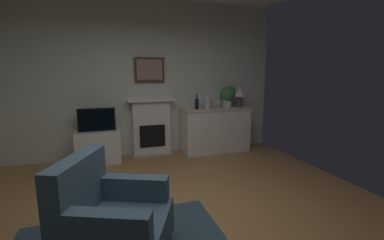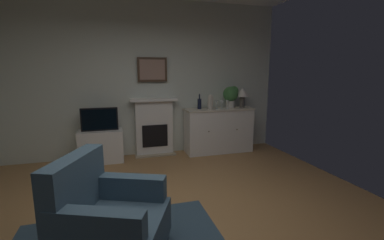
% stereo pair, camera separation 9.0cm
% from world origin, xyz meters
% --- Properties ---
extents(ground_plane, '(5.23, 5.42, 0.10)m').
position_xyz_m(ground_plane, '(0.00, 0.00, -0.05)').
color(ground_plane, '#9E7042').
rests_on(ground_plane, ground).
extents(wall_rear, '(5.23, 0.06, 2.91)m').
position_xyz_m(wall_rear, '(0.00, 2.68, 1.45)').
color(wall_rear, silver).
rests_on(wall_rear, ground_plane).
extents(fireplace_unit, '(0.87, 0.30, 1.10)m').
position_xyz_m(fireplace_unit, '(0.10, 2.55, 0.55)').
color(fireplace_unit, white).
rests_on(fireplace_unit, ground_plane).
extents(framed_picture, '(0.55, 0.04, 0.45)m').
position_xyz_m(framed_picture, '(0.10, 2.60, 1.63)').
color(framed_picture, '#473323').
extents(sideboard_cabinet, '(1.35, 0.49, 0.88)m').
position_xyz_m(sideboard_cabinet, '(1.36, 2.37, 0.44)').
color(sideboard_cabinet, white).
rests_on(sideboard_cabinet, ground_plane).
extents(table_lamp, '(0.26, 0.26, 0.40)m').
position_xyz_m(table_lamp, '(1.86, 2.37, 1.16)').
color(table_lamp, '#4C4742').
rests_on(table_lamp, sideboard_cabinet).
extents(wine_bottle, '(0.08, 0.08, 0.29)m').
position_xyz_m(wine_bottle, '(0.96, 2.40, 0.99)').
color(wine_bottle, black).
rests_on(wine_bottle, sideboard_cabinet).
extents(wine_glass_left, '(0.07, 0.07, 0.16)m').
position_xyz_m(wine_glass_left, '(1.29, 2.33, 1.00)').
color(wine_glass_left, silver).
rests_on(wine_glass_left, sideboard_cabinet).
extents(wine_glass_center, '(0.07, 0.07, 0.16)m').
position_xyz_m(wine_glass_center, '(1.40, 2.33, 1.00)').
color(wine_glass_center, silver).
rests_on(wine_glass_center, sideboard_cabinet).
extents(wine_glass_right, '(0.07, 0.07, 0.16)m').
position_xyz_m(wine_glass_right, '(1.51, 2.32, 1.00)').
color(wine_glass_right, silver).
rests_on(wine_glass_right, sideboard_cabinet).
extents(vase_decorative, '(0.11, 0.11, 0.28)m').
position_xyz_m(vase_decorative, '(1.16, 2.32, 1.02)').
color(vase_decorative, beige).
rests_on(vase_decorative, sideboard_cabinet).
extents(tv_cabinet, '(0.75, 0.42, 0.58)m').
position_xyz_m(tv_cabinet, '(-0.88, 2.39, 0.29)').
color(tv_cabinet, white).
rests_on(tv_cabinet, ground_plane).
extents(tv_set, '(0.62, 0.07, 0.40)m').
position_xyz_m(tv_set, '(-0.88, 2.37, 0.78)').
color(tv_set, black).
rests_on(tv_set, tv_cabinet).
extents(potted_plant_small, '(0.30, 0.30, 0.43)m').
position_xyz_m(potted_plant_small, '(1.63, 2.42, 1.14)').
color(potted_plant_small, beige).
rests_on(potted_plant_small, sideboard_cabinet).
extents(armchair, '(1.04, 1.02, 0.92)m').
position_xyz_m(armchair, '(-0.73, -0.31, 0.38)').
color(armchair, '#3F596B').
rests_on(armchair, ground_plane).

